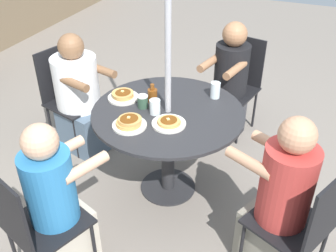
{
  "coord_description": "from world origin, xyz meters",
  "views": [
    {
      "loc": [
        -2.31,
        -0.95,
        2.27
      ],
      "look_at": [
        0.0,
        0.0,
        0.62
      ],
      "focal_mm": 42.0,
      "sensor_mm": 36.0,
      "label": 1
    }
  ],
  "objects_px": {
    "pancake_plate_c": "(123,96)",
    "drinking_glass_b": "(215,90)",
    "patio_chair_east": "(32,221)",
    "coffee_cup": "(143,101)",
    "diner_north": "(81,100)",
    "drinking_glass_a": "(155,107)",
    "patio_chair_west": "(237,80)",
    "diner_south": "(279,203)",
    "patio_chair_south": "(304,221)",
    "pancake_plate_b": "(129,123)",
    "patio_chair_north": "(67,92)",
    "patio_table": "(168,126)",
    "syrup_bottle": "(153,95)",
    "diner_east": "(58,205)",
    "pancake_plate_a": "(169,123)",
    "diner_west": "(229,86)"
  },
  "relations": [
    {
      "from": "patio_chair_south",
      "to": "pancake_plate_b",
      "type": "bearing_deg",
      "value": 105.55
    },
    {
      "from": "patio_chair_east",
      "to": "diner_south",
      "type": "relative_size",
      "value": 0.8
    },
    {
      "from": "patio_chair_east",
      "to": "diner_west",
      "type": "relative_size",
      "value": 0.81
    },
    {
      "from": "patio_chair_south",
      "to": "diner_west",
      "type": "xyz_separation_m",
      "value": [
        1.49,
        0.85,
        0.01
      ]
    },
    {
      "from": "diner_north",
      "to": "drinking_glass_a",
      "type": "bearing_deg",
      "value": 84.9
    },
    {
      "from": "diner_south",
      "to": "drinking_glass_a",
      "type": "relative_size",
      "value": 10.55
    },
    {
      "from": "diner_east",
      "to": "drinking_glass_a",
      "type": "distance_m",
      "value": 0.96
    },
    {
      "from": "diner_south",
      "to": "drinking_glass_a",
      "type": "height_order",
      "value": "diner_south"
    },
    {
      "from": "coffee_cup",
      "to": "drinking_glass_a",
      "type": "bearing_deg",
      "value": -111.13
    },
    {
      "from": "pancake_plate_a",
      "to": "pancake_plate_c",
      "type": "distance_m",
      "value": 0.52
    },
    {
      "from": "diner_east",
      "to": "patio_chair_south",
      "type": "xyz_separation_m",
      "value": [
        0.44,
        -1.42,
        -0.0
      ]
    },
    {
      "from": "diner_north",
      "to": "patio_chair_east",
      "type": "relative_size",
      "value": 1.2
    },
    {
      "from": "patio_table",
      "to": "syrup_bottle",
      "type": "xyz_separation_m",
      "value": [
        0.08,
        0.16,
        0.2
      ]
    },
    {
      "from": "patio_chair_north",
      "to": "pancake_plate_c",
      "type": "relative_size",
      "value": 3.85
    },
    {
      "from": "patio_table",
      "to": "diner_north",
      "type": "relative_size",
      "value": 1.02
    },
    {
      "from": "patio_chair_east",
      "to": "syrup_bottle",
      "type": "distance_m",
      "value": 1.25
    },
    {
      "from": "diner_east",
      "to": "coffee_cup",
      "type": "bearing_deg",
      "value": 100.92
    },
    {
      "from": "pancake_plate_a",
      "to": "patio_chair_east",
      "type": "bearing_deg",
      "value": 152.58
    },
    {
      "from": "pancake_plate_a",
      "to": "drinking_glass_b",
      "type": "xyz_separation_m",
      "value": [
        0.5,
        -0.18,
        0.05
      ]
    },
    {
      "from": "coffee_cup",
      "to": "diner_north",
      "type": "bearing_deg",
      "value": 69.79
    },
    {
      "from": "syrup_bottle",
      "to": "drinking_glass_a",
      "type": "xyz_separation_m",
      "value": [
        -0.15,
        -0.09,
        -0.0
      ]
    },
    {
      "from": "patio_chair_west",
      "to": "drinking_glass_a",
      "type": "distance_m",
      "value": 1.3
    },
    {
      "from": "patio_chair_east",
      "to": "pancake_plate_a",
      "type": "height_order",
      "value": "patio_chair_east"
    },
    {
      "from": "patio_table",
      "to": "patio_chair_west",
      "type": "xyz_separation_m",
      "value": [
        1.16,
        -0.26,
        -0.09
      ]
    },
    {
      "from": "diner_north",
      "to": "pancake_plate_a",
      "type": "relative_size",
      "value": 4.64
    },
    {
      "from": "pancake_plate_a",
      "to": "diner_west",
      "type": "bearing_deg",
      "value": -7.09
    },
    {
      "from": "patio_table",
      "to": "diner_west",
      "type": "relative_size",
      "value": 0.99
    },
    {
      "from": "patio_chair_east",
      "to": "diner_east",
      "type": "height_order",
      "value": "diner_east"
    },
    {
      "from": "diner_west",
      "to": "syrup_bottle",
      "type": "height_order",
      "value": "diner_west"
    },
    {
      "from": "pancake_plate_c",
      "to": "diner_east",
      "type": "bearing_deg",
      "value": -177.33
    },
    {
      "from": "patio_chair_east",
      "to": "coffee_cup",
      "type": "xyz_separation_m",
      "value": [
        1.09,
        -0.21,
        0.28
      ]
    },
    {
      "from": "drinking_glass_b",
      "to": "patio_chair_west",
      "type": "bearing_deg",
      "value": 0.17
    },
    {
      "from": "patio_chair_south",
      "to": "pancake_plate_c",
      "type": "xyz_separation_m",
      "value": [
        0.54,
        1.47,
        0.26
      ]
    },
    {
      "from": "patio_chair_east",
      "to": "pancake_plate_b",
      "type": "distance_m",
      "value": 0.89
    },
    {
      "from": "patio_chair_west",
      "to": "pancake_plate_b",
      "type": "xyz_separation_m",
      "value": [
        -1.45,
        0.43,
        0.26
      ]
    },
    {
      "from": "patio_chair_north",
      "to": "diner_north",
      "type": "xyz_separation_m",
      "value": [
        -0.05,
        -0.18,
        -0.02
      ]
    },
    {
      "from": "patio_chair_north",
      "to": "patio_table",
      "type": "bearing_deg",
      "value": 90.0
    },
    {
      "from": "patio_chair_south",
      "to": "drinking_glass_a",
      "type": "bearing_deg",
      "value": 94.33
    },
    {
      "from": "patio_table",
      "to": "pancake_plate_c",
      "type": "xyz_separation_m",
      "value": [
        0.04,
        0.4,
        0.16
      ]
    },
    {
      "from": "patio_table",
      "to": "patio_chair_east",
      "type": "bearing_deg",
      "value": 159.7
    },
    {
      "from": "diner_south",
      "to": "drinking_glass_b",
      "type": "xyz_separation_m",
      "value": [
        0.76,
        0.65,
        0.28
      ]
    },
    {
      "from": "patio_chair_west",
      "to": "diner_south",
      "type": "bearing_deg",
      "value": 125.03
    },
    {
      "from": "diner_east",
      "to": "patio_table",
      "type": "bearing_deg",
      "value": 90.0
    },
    {
      "from": "patio_chair_north",
      "to": "pancake_plate_c",
      "type": "bearing_deg",
      "value": 85.37
    },
    {
      "from": "diner_north",
      "to": "pancake_plate_a",
      "type": "xyz_separation_m",
      "value": [
        -0.43,
        -1.04,
        0.27
      ]
    },
    {
      "from": "patio_chair_south",
      "to": "syrup_bottle",
      "type": "xyz_separation_m",
      "value": [
        0.58,
        1.23,
        0.29
      ]
    },
    {
      "from": "pancake_plate_c",
      "to": "drinking_glass_b",
      "type": "bearing_deg",
      "value": -66.17
    },
    {
      "from": "patio_chair_east",
      "to": "pancake_plate_b",
      "type": "bearing_deg",
      "value": 93.92
    },
    {
      "from": "patio_chair_north",
      "to": "patio_chair_west",
      "type": "height_order",
      "value": "same"
    },
    {
      "from": "patio_chair_south",
      "to": "pancake_plate_c",
      "type": "distance_m",
      "value": 1.59
    }
  ]
}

